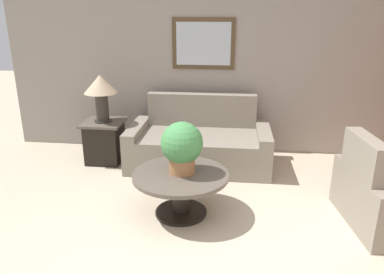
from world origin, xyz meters
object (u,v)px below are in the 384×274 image
Objects in this scene: couch_main at (199,145)px; table_lamp at (101,89)px; side_table at (105,141)px; coffee_table at (181,185)px; potted_plant_on_table at (182,146)px.

couch_main is 1.56m from table_lamp.
side_table is 0.75m from table_lamp.
side_table is at bearing 0.00° from table_lamp.
table_lamp reaches higher than couch_main.
coffee_table is 0.43m from potted_plant_on_table.
couch_main is 1.35m from side_table.
coffee_table is at bearing -109.24° from potted_plant_on_table.
coffee_table is at bearing -46.32° from table_lamp.
side_table is at bearing -178.68° from couch_main.
coffee_table is 1.85× the size of potted_plant_on_table.
coffee_table is 1.99m from table_lamp.
potted_plant_on_table is at bearing 70.76° from coffee_table.
table_lamp is at bearing 133.68° from coffee_table.
table_lamp reaches higher than potted_plant_on_table.
table_lamp is at bearing 134.67° from potted_plant_on_table.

